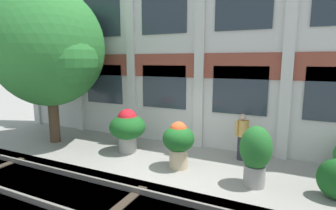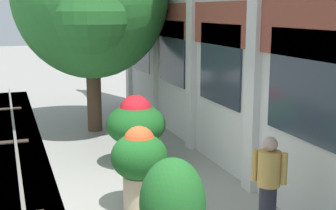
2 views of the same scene
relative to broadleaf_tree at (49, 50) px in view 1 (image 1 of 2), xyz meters
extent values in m
plane|color=gray|center=(5.48, -0.69, -3.69)|extent=(80.00, 80.00, 0.00)
cube|color=silver|center=(5.48, 2.24, 0.65)|extent=(17.82, 0.50, 8.67)
cube|color=brown|center=(5.48, 1.97, -0.59)|extent=(17.82, 0.06, 0.90)
cube|color=silver|center=(-3.43, 1.93, 0.65)|extent=(0.36, 0.16, 8.67)
cube|color=silver|center=(-0.46, 1.93, 0.65)|extent=(0.36, 0.16, 8.67)
cube|color=silver|center=(2.51, 1.93, 0.65)|extent=(0.36, 0.16, 8.67)
cube|color=silver|center=(5.48, 1.93, 0.65)|extent=(0.36, 0.16, 8.67)
cube|color=silver|center=(8.45, 1.93, 0.65)|extent=(0.36, 0.16, 8.67)
cube|color=#28333D|center=(-1.95, 1.96, -1.44)|extent=(1.90, 0.04, 1.70)
cube|color=#28333D|center=(1.02, 1.96, -1.44)|extent=(1.90, 0.04, 1.70)
cube|color=#28333D|center=(3.99, 1.96, -1.44)|extent=(1.90, 0.04, 1.70)
cube|color=#28333D|center=(6.96, 1.96, -1.44)|extent=(1.90, 0.04, 1.70)
cube|color=#28333D|center=(-1.95, 1.96, 1.46)|extent=(1.90, 0.04, 1.70)
cube|color=#28333D|center=(1.02, 1.96, 1.46)|extent=(1.90, 0.04, 1.70)
cube|color=#28333D|center=(3.99, 1.96, 1.46)|extent=(1.90, 0.04, 1.70)
cube|color=#28333D|center=(6.96, 1.96, 1.46)|extent=(1.90, 0.04, 1.70)
cube|color=slate|center=(5.48, -2.20, -3.62)|extent=(25.82, 0.07, 0.15)
cube|color=#382D23|center=(5.28, -2.92, -3.68)|extent=(0.24, 2.10, 0.03)
cylinder|color=#4C3826|center=(0.00, 0.00, -2.42)|extent=(0.40, 0.40, 2.55)
ellipsoid|color=#2D7A33|center=(0.00, 0.00, 0.12)|extent=(4.25, 4.25, 4.59)
sphere|color=#2D7A33|center=(-1.06, 0.20, -0.34)|extent=(2.34, 2.34, 2.34)
sphere|color=#2D7A33|center=(1.06, -0.20, -0.34)|extent=(2.34, 2.34, 2.34)
cylinder|color=tan|center=(5.60, -0.28, -3.39)|extent=(0.57, 0.57, 0.59)
ellipsoid|color=#19561E|center=(5.60, -0.28, -2.76)|extent=(0.97, 0.97, 0.80)
sphere|color=#E04C23|center=(5.60, -0.28, -2.49)|extent=(0.54, 0.54, 0.54)
cylinder|color=gray|center=(7.89, -0.51, -3.41)|extent=(0.56, 0.56, 0.56)
ellipsoid|color=#236B28|center=(7.89, -0.51, -2.64)|extent=(0.82, 0.82, 1.15)
cylinder|color=gray|center=(3.36, 0.28, -3.42)|extent=(0.65, 0.65, 0.55)
ellipsoid|color=#19561E|center=(3.36, 0.28, -2.76)|extent=(1.30, 1.30, 0.90)
sphere|color=red|center=(3.36, 0.28, -2.47)|extent=(0.72, 0.72, 0.72)
cylinder|color=#282833|center=(7.23, 1.24, -3.28)|extent=(0.26, 0.26, 0.81)
cylinder|color=tan|center=(7.23, 1.24, -2.61)|extent=(0.34, 0.34, 0.53)
sphere|color=tan|center=(7.23, 1.24, -2.24)|extent=(0.22, 0.22, 0.22)
cylinder|color=tan|center=(7.08, 1.08, -2.58)|extent=(0.09, 0.09, 0.48)
cylinder|color=tan|center=(7.38, 1.40, -2.58)|extent=(0.09, 0.09, 0.48)
camera|label=1|loc=(8.61, -7.37, -0.42)|focal=28.00mm
camera|label=2|loc=(12.93, -2.36, -0.32)|focal=50.00mm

